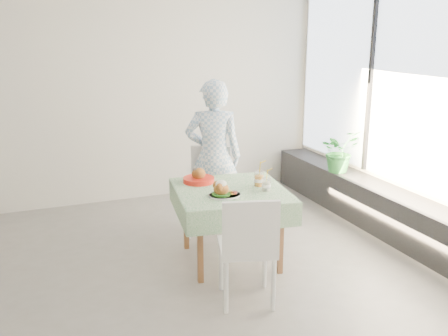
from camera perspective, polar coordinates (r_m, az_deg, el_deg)
name	(u,v)px	position (r m, az deg, el deg)	size (l,w,h in m)	color
floor	(149,286)	(4.64, -8.61, -13.22)	(6.00, 6.00, 0.00)	slate
wall_back	(98,97)	(6.60, -14.16, 7.85)	(6.00, 0.02, 2.80)	silver
wall_front	(290,255)	(1.90, 7.53, -9.84)	(6.00, 0.02, 2.80)	silver
wall_right	(427,112)	(5.61, 22.21, 5.94)	(0.02, 5.00, 2.80)	silver
window_pane	(428,88)	(5.56, 22.25, 8.47)	(0.01, 4.80, 2.18)	#D1E0F9
window_ledge	(401,218)	(5.76, 19.61, -5.46)	(0.40, 4.80, 0.50)	black
cafe_table	(231,217)	(4.89, 0.76, -5.58)	(1.17, 1.17, 0.74)	brown
chair_far	(209,207)	(5.63, -1.73, -4.51)	(0.61, 0.61, 0.96)	white
chair_near	(247,269)	(4.25, 2.61, -11.45)	(0.55, 0.55, 0.95)	white
diner	(214,157)	(5.55, -1.20, 1.30)	(0.63, 0.41, 1.72)	#80A6CD
main_dish	(223,191)	(4.58, -0.14, -2.65)	(0.31, 0.31, 0.16)	white
juice_cup_orange	(259,179)	(4.89, 4.03, -1.30)	(0.10, 0.10, 0.29)	white
juice_cup_lemonade	(266,185)	(4.75, 4.85, -1.95)	(0.09, 0.09, 0.25)	white
second_dish	(199,178)	(5.01, -2.92, -1.16)	(0.31, 0.31, 0.15)	red
potted_plant	(339,151)	(6.39, 13.05, 1.92)	(0.48, 0.42, 0.53)	#246E35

